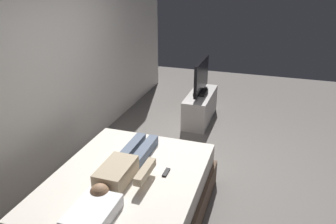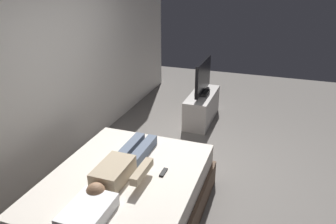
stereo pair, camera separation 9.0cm
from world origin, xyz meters
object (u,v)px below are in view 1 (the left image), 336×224
object	(u,v)px
pillow	(93,213)
remote	(166,172)
person	(124,167)
tv	(201,78)
bed	(127,198)
tv_stand	(200,107)

from	to	relation	value
pillow	remote	xyz separation A→B (m)	(0.83, -0.37, -0.05)
person	tv	xyz separation A→B (m)	(2.70, -0.19, 0.16)
person	tv	distance (m)	2.71
person	bed	bearing A→B (deg)	-127.44
person	tv	world-z (taller)	tv
bed	remote	size ratio (longest dim) A/B	12.91
pillow	person	distance (m)	0.68
remote	tv_stand	xyz separation A→B (m)	(2.54, 0.22, -0.30)
person	tv_stand	distance (m)	2.73
pillow	remote	size ratio (longest dim) A/B	3.20
tv_stand	tv	xyz separation A→B (m)	(-0.00, 0.00, 0.53)
bed	tv	world-z (taller)	tv
bed	tv	size ratio (longest dim) A/B	2.20
tv	tv_stand	bearing A→B (deg)	0.00
bed	person	xyz separation A→B (m)	(0.03, 0.04, 0.36)
bed	tv	xyz separation A→B (m)	(2.72, -0.15, 0.52)
pillow	remote	world-z (taller)	pillow
pillow	remote	distance (m)	0.91
remote	tv_stand	distance (m)	2.57
pillow	person	bearing A→B (deg)	3.19
bed	person	size ratio (longest dim) A/B	1.54
person	remote	world-z (taller)	person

